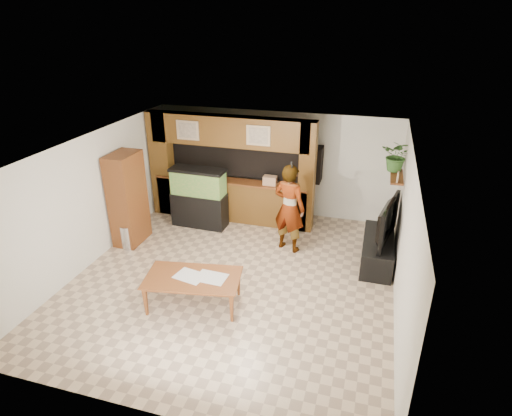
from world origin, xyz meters
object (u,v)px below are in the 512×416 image
(television, at_px, (381,220))
(dining_table, at_px, (193,292))
(pantry_cabinet, at_px, (128,199))
(aquarium, at_px, (199,198))
(person, at_px, (289,208))

(television, xyz_separation_m, dining_table, (-3.05, -2.41, -0.68))
(dining_table, bearing_deg, pantry_cabinet, 132.05)
(aquarium, xyz_separation_m, dining_table, (1.13, -2.98, -0.42))
(aquarium, relative_size, television, 1.00)
(aquarium, xyz_separation_m, television, (4.18, -0.57, 0.26))
(pantry_cabinet, xyz_separation_m, dining_table, (2.30, -1.83, -0.74))
(television, distance_m, dining_table, 3.94)
(pantry_cabinet, height_order, dining_table, pantry_cabinet)
(person, bearing_deg, dining_table, 82.23)
(pantry_cabinet, distance_m, person, 3.52)
(television, bearing_deg, aquarium, 93.64)
(pantry_cabinet, relative_size, television, 1.42)
(aquarium, distance_m, dining_table, 3.22)
(pantry_cabinet, height_order, television, pantry_cabinet)
(pantry_cabinet, xyz_separation_m, person, (3.47, 0.61, -0.05))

